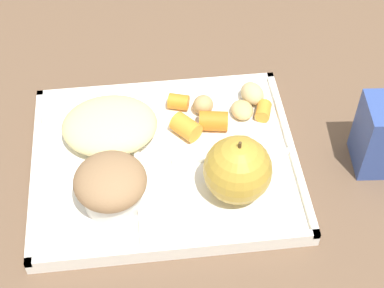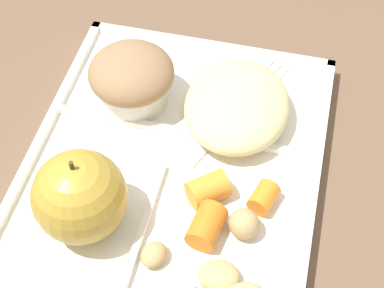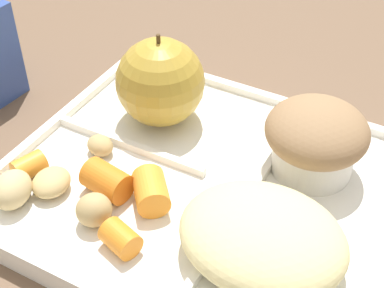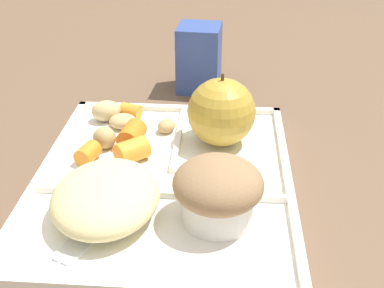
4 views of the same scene
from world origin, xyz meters
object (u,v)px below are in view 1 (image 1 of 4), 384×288
at_px(lunch_tray, 165,163).
at_px(green_apple, 238,170).
at_px(plastic_fork, 91,133).
at_px(bran_muffin, 111,185).

height_order(lunch_tray, green_apple, green_apple).
distance_m(green_apple, plastic_fork, 0.21).
distance_m(lunch_tray, bran_muffin, 0.10).
relative_size(lunch_tray, green_apple, 3.73).
relative_size(green_apple, plastic_fork, 0.55).
xyz_separation_m(lunch_tray, bran_muffin, (0.07, 0.06, 0.04)).
height_order(green_apple, bran_muffin, green_apple).
bearing_deg(bran_muffin, lunch_tray, -138.35).
relative_size(lunch_tray, bran_muffin, 3.91).
distance_m(lunch_tray, plastic_fork, 0.11).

